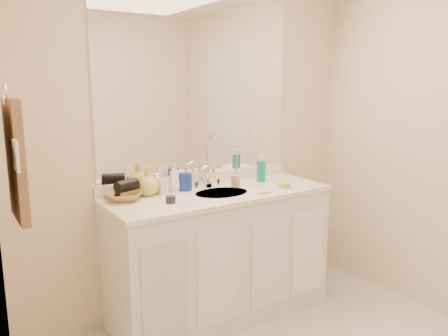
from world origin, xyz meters
TOP-DOWN VIEW (x-y plane):
  - wall_back at (0.00, 1.30)m, footprint 2.60×0.02m
  - wall_left at (-1.30, 0.00)m, footprint 0.02×2.60m
  - vanity_cabinet at (0.00, 1.02)m, footprint 1.50×0.55m
  - countertop at (0.00, 1.02)m, footprint 1.52×0.57m
  - backsplash at (0.00, 1.29)m, footprint 1.52×0.03m
  - sink_basin at (0.00, 1.00)m, footprint 0.37×0.37m
  - faucet at (0.00, 1.18)m, footprint 0.02×0.02m
  - mirror at (0.00, 1.29)m, footprint 1.48×0.01m
  - blue_mug at (-0.17, 1.19)m, footprint 0.10×0.10m
  - tan_cup at (0.17, 1.09)m, footprint 0.07×0.07m
  - toothbrush at (0.18, 1.09)m, footprint 0.01×0.04m
  - mouthwash_bottle at (0.43, 1.13)m, footprint 0.08×0.08m
  - soap_dish at (0.42, 0.86)m, footprint 0.10×0.08m
  - green_soap at (0.42, 0.86)m, footprint 0.07×0.06m
  - orange_comb at (0.23, 0.83)m, footprint 0.11×0.03m
  - dark_jar at (-0.40, 0.96)m, footprint 0.07×0.07m
  - soap_bottle_white at (-0.24, 1.21)m, footprint 0.10×0.10m
  - soap_bottle_cream at (-0.34, 1.20)m, footprint 0.08×0.08m
  - soap_bottle_yellow at (-0.43, 1.21)m, footprint 0.15×0.15m
  - wicker_basket at (-0.61, 1.17)m, footprint 0.26×0.26m
  - hair_dryer at (-0.59, 1.17)m, footprint 0.17×0.12m
  - towel_ring at (-1.27, 0.77)m, footprint 0.01×0.11m
  - hand_towel at (-1.25, 0.77)m, footprint 0.04×0.32m
  - switch_plate at (-1.27, 0.57)m, footprint 0.01×0.08m

SIDE VIEW (x-z plane):
  - vanity_cabinet at x=0.00m, z-range 0.00..0.85m
  - countertop at x=0.00m, z-range 0.85..0.88m
  - sink_basin at x=0.00m, z-range 0.86..0.88m
  - orange_comb at x=0.23m, z-range 0.88..0.88m
  - soap_dish at x=0.42m, z-range 0.88..0.89m
  - dark_jar at x=-0.40m, z-range 0.88..0.92m
  - green_soap at x=0.42m, z-range 0.89..0.92m
  - wicker_basket at x=-0.61m, z-range 0.88..0.93m
  - backsplash at x=0.00m, z-range 0.88..0.96m
  - tan_cup at x=0.17m, z-range 0.88..0.96m
  - faucet at x=0.00m, z-range 0.88..0.99m
  - blue_mug at x=-0.17m, z-range 0.88..1.00m
  - soap_bottle_cream at x=-0.34m, z-range 0.88..1.03m
  - mouthwash_bottle at x=0.43m, z-range 0.88..1.04m
  - soap_bottle_yellow at x=-0.43m, z-range 0.88..1.06m
  - hair_dryer at x=-0.59m, z-range 0.93..1.01m
  - soap_bottle_white at x=-0.24m, z-range 0.88..1.07m
  - toothbrush at x=0.18m, z-range 0.93..1.13m
  - wall_back at x=0.00m, z-range 0.00..2.40m
  - wall_left at x=-1.30m, z-range 0.00..2.40m
  - hand_towel at x=-1.25m, z-range 0.98..1.52m
  - switch_plate at x=-1.27m, z-range 1.24..1.36m
  - towel_ring at x=-1.27m, z-range 1.49..1.61m
  - mirror at x=0.00m, z-range 0.96..2.16m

